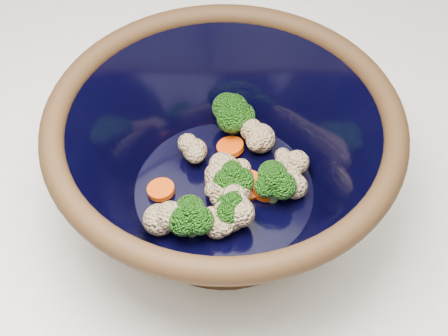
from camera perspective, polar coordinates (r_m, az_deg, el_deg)
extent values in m
cylinder|color=black|center=(0.66, 0.00, -3.30)|extent=(0.20, 0.20, 0.01)
torus|color=black|center=(0.56, 0.00, 4.31)|extent=(0.33, 0.33, 0.02)
cylinder|color=black|center=(0.64, 0.00, -2.02)|extent=(0.19, 0.19, 0.00)
cylinder|color=#608442|center=(0.69, 0.90, 4.03)|extent=(0.01, 0.01, 0.02)
ellipsoid|color=#2E7516|center=(0.67, 0.93, 5.49)|extent=(0.04, 0.04, 0.04)
cylinder|color=#608442|center=(0.63, 4.49, -2.30)|extent=(0.01, 0.01, 0.02)
ellipsoid|color=#2E7516|center=(0.61, 4.63, -0.98)|extent=(0.04, 0.04, 0.03)
cylinder|color=#608442|center=(0.60, -2.97, -5.44)|extent=(0.01, 0.01, 0.02)
ellipsoid|color=#2E7516|center=(0.59, -3.06, -4.24)|extent=(0.04, 0.04, 0.03)
cylinder|color=#608442|center=(0.63, 0.83, -1.84)|extent=(0.01, 0.01, 0.02)
ellipsoid|color=#2E7516|center=(0.62, 0.85, -0.67)|extent=(0.04, 0.04, 0.03)
cylinder|color=#608442|center=(0.61, 0.74, -4.42)|extent=(0.01, 0.01, 0.02)
ellipsoid|color=#2E7516|center=(0.60, 0.76, -3.33)|extent=(0.03, 0.03, 0.03)
sphere|color=#CEB98E|center=(0.62, -0.17, -2.55)|extent=(0.03, 0.03, 0.03)
sphere|color=#CEB98E|center=(0.62, 1.03, -2.20)|extent=(0.03, 0.03, 0.03)
sphere|color=#CEB98E|center=(0.66, -2.69, 1.61)|extent=(0.03, 0.03, 0.03)
sphere|color=#CEB98E|center=(0.60, -5.96, -4.74)|extent=(0.03, 0.03, 0.03)
sphere|color=#CEB98E|center=(0.63, 0.59, -0.57)|extent=(0.03, 0.03, 0.03)
sphere|color=#CEB98E|center=(0.60, 0.47, -4.33)|extent=(0.03, 0.03, 0.03)
sphere|color=#CEB98E|center=(0.63, -0.32, -1.03)|extent=(0.03, 0.03, 0.03)
sphere|color=#CEB98E|center=(0.67, 3.34, 2.73)|extent=(0.03, 0.03, 0.03)
sphere|color=#CEB98E|center=(0.65, 5.83, 0.35)|extent=(0.03, 0.03, 0.03)
sphere|color=#CEB98E|center=(0.60, -0.65, -5.32)|extent=(0.03, 0.03, 0.03)
sphere|color=#CEB98E|center=(0.63, -0.45, -1.54)|extent=(0.03, 0.03, 0.03)
sphere|color=#CEB98E|center=(0.63, 6.50, -1.68)|extent=(0.03, 0.03, 0.03)
cylinder|color=#E7400A|center=(0.64, 3.84, -1.91)|extent=(0.03, 0.03, 0.01)
cylinder|color=#E7400A|center=(0.64, 2.11, -1.76)|extent=(0.03, 0.03, 0.01)
cylinder|color=#E7400A|center=(0.64, -5.79, -1.98)|extent=(0.03, 0.03, 0.01)
cylinder|color=#E7400A|center=(0.64, 2.25, -1.27)|extent=(0.03, 0.03, 0.01)
cylinder|color=#E7400A|center=(0.64, -0.20, -1.41)|extent=(0.03, 0.03, 0.01)
cylinder|color=#E7400A|center=(0.67, 0.58, 1.93)|extent=(0.03, 0.03, 0.01)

